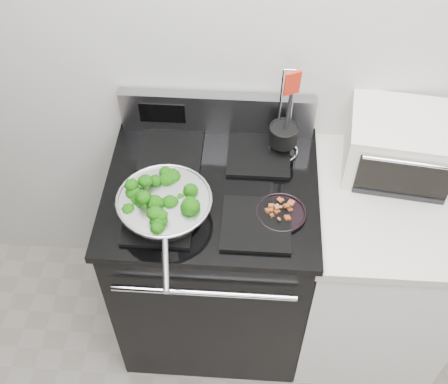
# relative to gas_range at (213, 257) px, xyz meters

# --- Properties ---
(back_wall) EXTENTS (4.00, 0.02, 2.70)m
(back_wall) POSITION_rel_gas_range_xyz_m (0.30, 0.34, 0.86)
(back_wall) COLOR silver
(back_wall) RESTS_ON ground
(gas_range) EXTENTS (0.79, 0.69, 1.13)m
(gas_range) POSITION_rel_gas_range_xyz_m (0.00, 0.00, 0.00)
(gas_range) COLOR black
(gas_range) RESTS_ON floor
(counter) EXTENTS (0.62, 0.68, 0.92)m
(counter) POSITION_rel_gas_range_xyz_m (0.68, -0.00, -0.03)
(counter) COLOR white
(counter) RESTS_ON floor
(skillet) EXTENTS (0.33, 0.53, 0.07)m
(skillet) POSITION_rel_gas_range_xyz_m (-0.15, -0.15, 0.52)
(skillet) COLOR silver
(skillet) RESTS_ON gas_range
(broccoli_pile) EXTENTS (0.26, 0.26, 0.09)m
(broccoli_pile) POSITION_rel_gas_range_xyz_m (-0.15, -0.14, 0.53)
(broccoli_pile) COLOR #083104
(broccoli_pile) RESTS_ON skillet
(bacon_plate) EXTENTS (0.18, 0.18, 0.04)m
(bacon_plate) POSITION_rel_gas_range_xyz_m (0.26, -0.12, 0.48)
(bacon_plate) COLOR black
(bacon_plate) RESTS_ON gas_range
(utensil_holder) EXTENTS (0.13, 0.13, 0.39)m
(utensil_holder) POSITION_rel_gas_range_xyz_m (0.26, 0.19, 0.53)
(utensil_holder) COLOR silver
(utensil_holder) RESTS_ON gas_range
(toaster_oven) EXTENTS (0.45, 0.36, 0.24)m
(toaster_oven) POSITION_rel_gas_range_xyz_m (0.70, 0.16, 0.55)
(toaster_oven) COLOR silver
(toaster_oven) RESTS_ON counter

